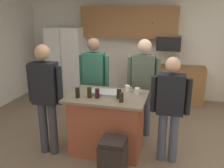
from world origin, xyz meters
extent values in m
plane|color=#7F6B56|center=(0.00, 0.00, 0.00)|extent=(7.04, 7.04, 0.00)
cube|color=white|center=(0.00, 2.80, 1.30)|extent=(6.40, 0.10, 2.60)
cube|color=#936038|center=(-0.40, 2.60, 1.92)|extent=(2.40, 0.35, 0.75)
sphere|color=#4C3823|center=(0.20, 2.41, 1.93)|extent=(0.04, 0.04, 0.04)
cube|color=#936038|center=(0.60, 2.48, 0.45)|extent=(1.80, 0.60, 0.90)
sphere|color=#4C3823|center=(1.05, 2.17, 0.45)|extent=(0.04, 0.04, 0.04)
cube|color=white|center=(-2.00, 2.40, 0.90)|extent=(0.92, 0.70, 1.80)
cube|color=white|center=(-2.23, 2.03, 0.90)|extent=(0.44, 0.04, 1.72)
cube|color=white|center=(-1.77, 2.03, 0.90)|extent=(0.44, 0.04, 1.72)
cylinder|color=#B2B2B7|center=(-2.00, 2.00, 0.99)|extent=(0.02, 0.02, 0.35)
cube|color=black|center=(0.60, 2.50, 1.45)|extent=(0.56, 0.40, 0.32)
cube|color=#9E4C33|center=(-0.19, -0.11, 0.46)|extent=(1.08, 0.71, 0.92)
cube|color=#756651|center=(-0.19, -0.11, 0.94)|extent=(1.22, 0.85, 0.04)
cylinder|color=#4C5166|center=(-0.72, 0.57, 0.43)|extent=(0.13, 0.13, 0.85)
cylinder|color=#4C5166|center=(-0.55, 0.57, 0.43)|extent=(0.13, 0.13, 0.85)
cube|color=#2D6651|center=(-0.63, 0.57, 1.17)|extent=(0.38, 0.22, 0.64)
sphere|color=#8C664C|center=(-0.63, 0.57, 1.63)|extent=(0.23, 0.23, 0.23)
cylinder|color=#2D6651|center=(-0.87, 0.57, 1.15)|extent=(0.09, 0.09, 0.57)
cylinder|color=#2D6651|center=(-0.39, 0.57, 1.15)|extent=(0.09, 0.09, 0.57)
cylinder|color=#383842|center=(-1.16, -0.42, 0.43)|extent=(0.13, 0.13, 0.85)
cylinder|color=#383842|center=(-0.99, -0.42, 0.43)|extent=(0.13, 0.13, 0.85)
cube|color=black|center=(-1.07, -0.42, 1.17)|extent=(0.38, 0.22, 0.64)
sphere|color=tan|center=(-1.07, -0.42, 1.63)|extent=(0.23, 0.23, 0.23)
cylinder|color=black|center=(-1.31, -0.42, 1.15)|extent=(0.09, 0.09, 0.57)
cylinder|color=black|center=(-0.83, -0.42, 1.15)|extent=(0.09, 0.09, 0.57)
cylinder|color=#4C5166|center=(0.68, -0.16, 0.39)|extent=(0.13, 0.13, 0.78)
cylinder|color=#4C5166|center=(0.85, -0.16, 0.39)|extent=(0.13, 0.13, 0.78)
cube|color=black|center=(0.77, -0.16, 1.07)|extent=(0.38, 0.22, 0.59)
sphere|color=tan|center=(0.77, -0.16, 1.50)|extent=(0.21, 0.21, 0.21)
cylinder|color=black|center=(0.53, -0.16, 1.05)|extent=(0.09, 0.09, 0.53)
cylinder|color=black|center=(1.01, -0.16, 1.05)|extent=(0.09, 0.09, 0.53)
cylinder|color=#4C5166|center=(0.19, 0.56, 0.43)|extent=(0.13, 0.13, 0.86)
cylinder|color=#4C5166|center=(0.36, 0.56, 0.43)|extent=(0.13, 0.13, 0.86)
cube|color=#4C5647|center=(0.28, 0.56, 1.18)|extent=(0.38, 0.22, 0.64)
sphere|color=beige|center=(0.28, 0.56, 1.64)|extent=(0.23, 0.23, 0.23)
cylinder|color=#4C5647|center=(0.04, 0.56, 1.16)|extent=(0.09, 0.09, 0.58)
cylinder|color=#4C5647|center=(0.52, 0.56, 1.16)|extent=(0.09, 0.09, 0.58)
cylinder|color=black|center=(0.02, -0.21, 1.03)|extent=(0.07, 0.07, 0.14)
cylinder|color=black|center=(-0.29, -0.27, 1.03)|extent=(0.07, 0.07, 0.15)
cylinder|color=white|center=(0.26, 0.04, 1.01)|extent=(0.08, 0.08, 0.11)
torus|color=white|center=(0.31, 0.04, 1.02)|extent=(0.06, 0.01, 0.06)
cylinder|color=black|center=(-0.59, -0.33, 1.03)|extent=(0.07, 0.07, 0.15)
cylinder|color=white|center=(0.08, 0.15, 1.01)|extent=(0.08, 0.08, 0.10)
torus|color=white|center=(0.13, 0.15, 1.01)|extent=(0.06, 0.01, 0.06)
cylinder|color=black|center=(-0.42, -0.28, 1.03)|extent=(0.07, 0.07, 0.16)
cylinder|color=black|center=(0.09, -0.34, 1.02)|extent=(0.07, 0.07, 0.13)
cube|color=#B7B7BC|center=(-0.25, -0.06, 0.97)|extent=(0.44, 0.30, 0.02)
cube|color=#A8A8AD|center=(-0.25, -0.06, 0.99)|extent=(0.44, 0.30, 0.02)
cube|color=black|center=(0.09, -0.82, 0.28)|extent=(0.34, 0.34, 0.55)
cube|color=black|center=(0.09, -0.82, 0.58)|extent=(0.32, 0.32, 0.06)
camera|label=1|loc=(0.82, -3.60, 2.23)|focal=39.88mm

